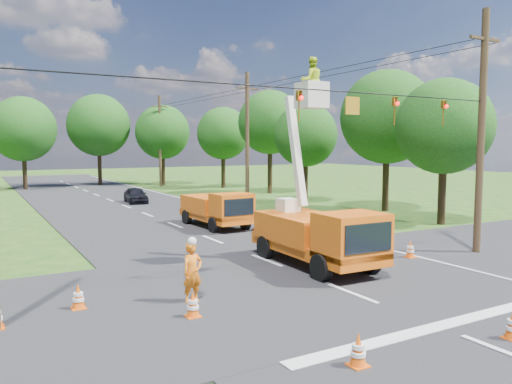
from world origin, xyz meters
TOP-DOWN VIEW (x-y plane):
  - ground at (0.00, 20.00)m, footprint 140.00×140.00m
  - road_main at (0.00, 20.00)m, footprint 12.00×100.00m
  - road_cross at (0.00, 2.00)m, footprint 56.00×10.00m
  - stop_bar at (0.00, -3.20)m, footprint 9.00×0.45m
  - edge_line at (5.60, 20.00)m, footprint 0.12×90.00m
  - bucket_truck at (1.20, 3.37)m, footprint 2.56×6.07m
  - second_truck at (1.83, 13.35)m, footprint 2.30×5.46m
  - ground_worker at (-4.47, 1.69)m, footprint 0.72×0.55m
  - distant_car at (1.37, 27.31)m, footprint 1.81×3.78m
  - traffic_cone_0 at (-3.19, -3.88)m, footprint 0.38×0.38m
  - traffic_cone_2 at (1.75, 8.29)m, footprint 0.38×0.38m
  - traffic_cone_3 at (3.21, 11.35)m, footprint 0.38×0.38m
  - traffic_cone_4 at (-4.96, 0.50)m, footprint 0.38×0.38m
  - traffic_cone_5 at (-7.43, 2.67)m, footprint 0.38×0.38m
  - traffic_cone_7 at (3.88, 16.84)m, footprint 0.38×0.38m
  - traffic_cone_8 at (5.29, 2.65)m, footprint 0.38×0.38m
  - pole_right_near at (8.50, 2.00)m, footprint 1.80×0.30m
  - pole_right_mid at (8.50, 22.00)m, footprint 1.80×0.30m
  - pole_right_far at (8.50, 42.00)m, footprint 1.80×0.30m
  - signal_span at (2.23, 1.99)m, footprint 18.00×0.29m
  - tree_right_a at (13.50, 8.00)m, footprint 5.40×5.40m
  - tree_right_b at (15.00, 14.00)m, footprint 6.40×6.40m
  - tree_right_c at (13.20, 21.00)m, footprint 5.00×5.00m
  - tree_right_d at (14.80, 29.00)m, footprint 6.00×6.00m
  - tree_right_e at (13.80, 37.00)m, footprint 5.60×5.60m
  - tree_far_a at (-5.00, 45.00)m, footprint 6.60×6.60m
  - tree_far_b at (3.00, 47.00)m, footprint 7.00×7.00m
  - tree_far_c at (9.50, 44.00)m, footprint 6.20×6.20m

SIDE VIEW (x-z plane):
  - ground at x=0.00m, z-range 0.00..0.00m
  - road_main at x=0.00m, z-range -0.03..0.03m
  - road_cross at x=0.00m, z-range -0.04..0.04m
  - stop_bar at x=0.00m, z-range -0.01..0.01m
  - edge_line at x=5.60m, z-range -0.01..0.01m
  - traffic_cone_0 at x=-3.19m, z-range 0.00..0.71m
  - traffic_cone_2 at x=1.75m, z-range 0.00..0.71m
  - traffic_cone_3 at x=3.21m, z-range 0.00..0.71m
  - traffic_cone_4 at x=-4.96m, z-range 0.00..0.71m
  - traffic_cone_5 at x=-7.43m, z-range 0.00..0.71m
  - traffic_cone_7 at x=3.88m, z-range 0.00..0.71m
  - traffic_cone_8 at x=5.29m, z-range 0.00..0.71m
  - distant_car at x=1.37m, z-range 0.00..1.25m
  - ground_worker at x=-4.47m, z-range 0.00..1.76m
  - second_truck at x=1.83m, z-range 0.04..2.06m
  - bucket_truck at x=1.20m, z-range -2.22..5.51m
  - pole_right_near at x=8.50m, z-range 0.11..10.11m
  - pole_right_mid at x=8.50m, z-range 0.11..10.11m
  - pole_right_far at x=8.50m, z-range 0.11..10.11m
  - tree_right_c at x=13.20m, z-range 1.40..9.23m
  - tree_right_a at x=13.50m, z-range 1.42..9.70m
  - tree_right_e at x=13.80m, z-range 1.50..10.12m
  - signal_span at x=2.23m, z-range 5.34..6.41m
  - tree_far_c at x=9.50m, z-range 1.47..10.65m
  - tree_far_a at x=-5.00m, z-range 1.44..10.94m
  - tree_right_b at x=15.00m, z-range 1.61..11.26m
  - tree_right_d at x=14.80m, z-range 1.83..11.53m
  - tree_far_b at x=3.00m, z-range 1.65..11.97m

